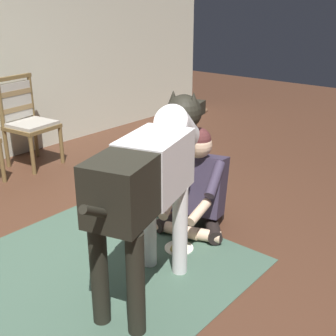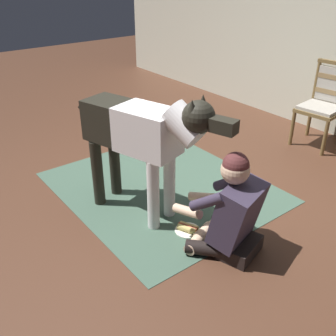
{
  "view_description": "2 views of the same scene",
  "coord_description": "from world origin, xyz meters",
  "px_view_note": "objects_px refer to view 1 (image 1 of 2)",
  "views": [
    {
      "loc": [
        -1.65,
        -1.81,
        1.74
      ],
      "look_at": [
        0.51,
        0.02,
        0.65
      ],
      "focal_mm": 46.82,
      "sensor_mm": 36.0,
      "label": 1
    },
    {
      "loc": [
        2.56,
        -1.78,
        2.02
      ],
      "look_at": [
        0.45,
        -0.15,
        0.58
      ],
      "focal_mm": 41.71,
      "sensor_mm": 36.0,
      "label": 2
    }
  ],
  "objects_px": {
    "large_dog": "(151,174)",
    "round_side_table": "(190,127)",
    "person_sitting_on_floor": "(197,188)",
    "hot_dog_on_plate": "(179,246)",
    "dining_chair_right_of_pair": "(26,117)"
  },
  "relations": [
    {
      "from": "round_side_table",
      "to": "person_sitting_on_floor",
      "type": "bearing_deg",
      "value": -140.82
    },
    {
      "from": "dining_chair_right_of_pair",
      "to": "round_side_table",
      "type": "height_order",
      "value": "dining_chair_right_of_pair"
    },
    {
      "from": "dining_chair_right_of_pair",
      "to": "person_sitting_on_floor",
      "type": "distance_m",
      "value": 2.34
    },
    {
      "from": "person_sitting_on_floor",
      "to": "round_side_table",
      "type": "bearing_deg",
      "value": 39.18
    },
    {
      "from": "large_dog",
      "to": "hot_dog_on_plate",
      "type": "height_order",
      "value": "large_dog"
    },
    {
      "from": "large_dog",
      "to": "hot_dog_on_plate",
      "type": "bearing_deg",
      "value": 16.67
    },
    {
      "from": "large_dog",
      "to": "round_side_table",
      "type": "height_order",
      "value": "large_dog"
    },
    {
      "from": "person_sitting_on_floor",
      "to": "large_dog",
      "type": "height_order",
      "value": "large_dog"
    },
    {
      "from": "dining_chair_right_of_pair",
      "to": "round_side_table",
      "type": "relative_size",
      "value": 1.8
    },
    {
      "from": "large_dog",
      "to": "person_sitting_on_floor",
      "type": "bearing_deg",
      "value": 16.67
    },
    {
      "from": "large_dog",
      "to": "round_side_table",
      "type": "bearing_deg",
      "value": 32.19
    },
    {
      "from": "dining_chair_right_of_pair",
      "to": "hot_dog_on_plate",
      "type": "height_order",
      "value": "dining_chair_right_of_pair"
    },
    {
      "from": "round_side_table",
      "to": "large_dog",
      "type": "bearing_deg",
      "value": -147.81
    },
    {
      "from": "person_sitting_on_floor",
      "to": "large_dog",
      "type": "bearing_deg",
      "value": -163.33
    },
    {
      "from": "round_side_table",
      "to": "hot_dog_on_plate",
      "type": "bearing_deg",
      "value": -144.61
    }
  ]
}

